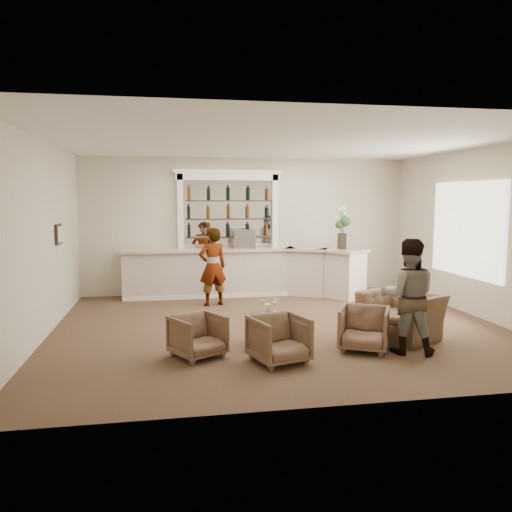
{
  "coord_description": "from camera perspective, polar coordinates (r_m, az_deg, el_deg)",
  "views": [
    {
      "loc": [
        -1.96,
        -8.62,
        2.32
      ],
      "look_at": [
        -0.27,
        0.9,
        1.2
      ],
      "focal_mm": 35.0,
      "sensor_mm": 36.0,
      "label": 1
    }
  ],
  "objects": [
    {
      "name": "wine_glass_tbl_a",
      "position": [
        7.97,
        0.74,
        -5.8
      ],
      "size": [
        0.07,
        0.07,
        0.21
      ],
      "primitive_type": null,
      "color": "white",
      "rests_on": "cocktail_table"
    },
    {
      "name": "armchair_right",
      "position": [
        7.88,
        12.24,
        -8.11
      ],
      "size": [
        0.98,
        0.99,
        0.67
      ],
      "primitive_type": "imported",
      "rotation": [
        0.0,
        0.0,
        -0.48
      ],
      "color": "brown",
      "rests_on": "ground"
    },
    {
      "name": "napkin_holder",
      "position": [
        8.11,
        1.29,
        -5.92
      ],
      "size": [
        0.08,
        0.08,
        0.12
      ],
      "primitive_type": "cube",
      "color": "white",
      "rests_on": "cocktail_table"
    },
    {
      "name": "back_bar_alcove",
      "position": [
        12.12,
        -3.18,
        5.24
      ],
      "size": [
        2.64,
        0.25,
        3.0
      ],
      "color": "white",
      "rests_on": "ground"
    },
    {
      "name": "wine_glass_bar_left",
      "position": [
        11.84,
        0.16,
        1.4
      ],
      "size": [
        0.07,
        0.07,
        0.21
      ],
      "primitive_type": null,
      "color": "white",
      "rests_on": "bar_counter"
    },
    {
      "name": "armchair_left",
      "position": [
        7.44,
        -6.67,
        -9.06
      ],
      "size": [
        0.93,
        0.94,
        0.63
      ],
      "primitive_type": "imported",
      "rotation": [
        0.0,
        0.0,
        0.52
      ],
      "color": "brown",
      "rests_on": "ground"
    },
    {
      "name": "espresso_machine",
      "position": [
        11.83,
        -1.26,
        1.96
      ],
      "size": [
        0.57,
        0.51,
        0.44
      ],
      "primitive_type": "cube",
      "rotation": [
        0.0,
        0.0,
        -0.19
      ],
      "color": "silver",
      "rests_on": "bar_counter"
    },
    {
      "name": "wine_glass_bar_right",
      "position": [
        11.7,
        -4.6,
        1.32
      ],
      "size": [
        0.07,
        0.07,
        0.21
      ],
      "primitive_type": null,
      "color": "white",
      "rests_on": "bar_counter"
    },
    {
      "name": "flower_vase",
      "position": [
        11.79,
        9.82,
        3.46
      ],
      "size": [
        0.26,
        0.26,
        0.98
      ],
      "color": "black",
      "rests_on": "bar_counter"
    },
    {
      "name": "ground",
      "position": [
        9.14,
        2.66,
        -8.09
      ],
      "size": [
        8.0,
        8.0,
        0.0
      ],
      "primitive_type": "plane",
      "color": "brown",
      "rests_on": "ground"
    },
    {
      "name": "armchair_far",
      "position": [
        8.7,
        16.26,
        -6.53
      ],
      "size": [
        1.46,
        1.52,
        0.76
      ],
      "primitive_type": "imported",
      "rotation": [
        0.0,
        0.0,
        -1.06
      ],
      "color": "brown",
      "rests_on": "ground"
    },
    {
      "name": "wine_glass_tbl_c",
      "position": [
        7.85,
        2.11,
        -6.0
      ],
      "size": [
        0.07,
        0.07,
        0.21
      ],
      "primitive_type": null,
      "color": "white",
      "rests_on": "cocktail_table"
    },
    {
      "name": "bar_counter",
      "position": [
        11.88,
        -1.28,
        -1.84
      ],
      "size": [
        5.72,
        1.8,
        1.14
      ],
      "color": "silver",
      "rests_on": "ground"
    },
    {
      "name": "cocktail_table",
      "position": [
        8.05,
        1.63,
        -8.28
      ],
      "size": [
        0.64,
        0.64,
        0.5
      ],
      "primitive_type": "cylinder",
      "color": "#46291E",
      "rests_on": "ground"
    },
    {
      "name": "room_shell",
      "position": [
        9.57,
        2.74,
        6.72
      ],
      "size": [
        8.04,
        7.02,
        3.32
      ],
      "color": "beige",
      "rests_on": "ground"
    },
    {
      "name": "wine_glass_tbl_b",
      "position": [
        8.07,
        2.22,
        -5.66
      ],
      "size": [
        0.07,
        0.07,
        0.21
      ],
      "primitive_type": null,
      "color": "white",
      "rests_on": "cocktail_table"
    },
    {
      "name": "guest",
      "position": [
        7.8,
        16.96,
        -4.42
      ],
      "size": [
        1.02,
        0.91,
        1.73
      ],
      "primitive_type": "imported",
      "rotation": [
        0.0,
        0.0,
        2.79
      ],
      "color": "gray",
      "rests_on": "ground"
    },
    {
      "name": "armchair_center",
      "position": [
        7.15,
        2.64,
        -9.49
      ],
      "size": [
        0.91,
        0.92,
        0.67
      ],
      "primitive_type": "imported",
      "rotation": [
        0.0,
        0.0,
        0.31
      ],
      "color": "brown",
      "rests_on": "ground"
    },
    {
      "name": "sommelier",
      "position": [
        10.82,
        -4.98,
        -1.23
      ],
      "size": [
        0.7,
        0.54,
        1.69
      ],
      "primitive_type": "imported",
      "rotation": [
        0.0,
        0.0,
        3.39
      ],
      "color": "gray",
      "rests_on": "ground"
    }
  ]
}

